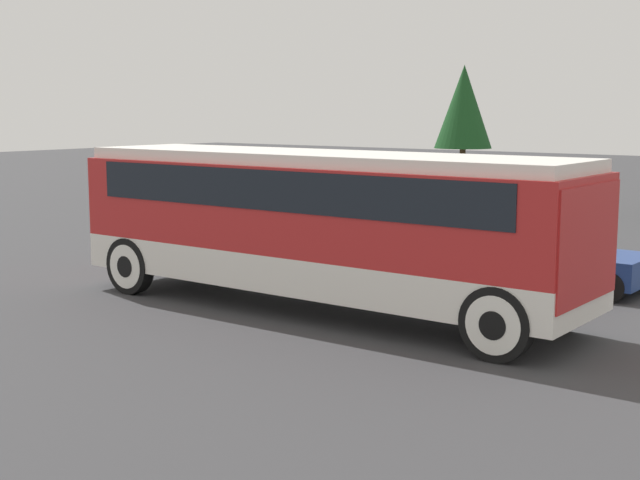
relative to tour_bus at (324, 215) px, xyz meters
name	(u,v)px	position (x,y,z in m)	size (l,w,h in m)	color
ground_plane	(320,310)	(-0.10, 0.00, -1.83)	(120.00, 120.00, 0.00)	#38383A
tour_bus	(324,215)	(0.00, 0.00, 0.00)	(10.37, 2.63, 3.00)	silver
parked_car_near	(536,254)	(2.16, 4.82, -1.15)	(4.61, 1.86, 1.38)	navy
parked_car_mid	(357,226)	(-3.48, 6.11, -1.13)	(4.22, 1.83, 1.41)	#2D5638
tree_center	(464,107)	(-9.95, 24.03, 2.05)	(2.67, 2.67, 5.81)	brown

